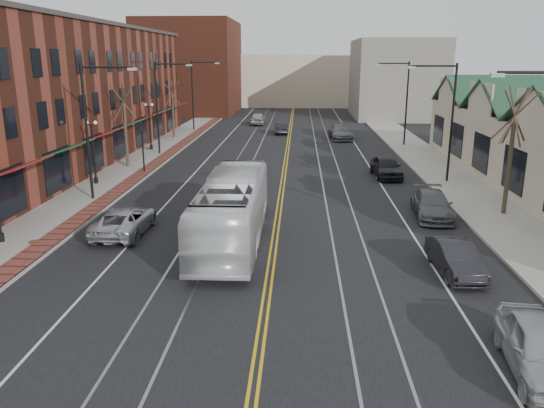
# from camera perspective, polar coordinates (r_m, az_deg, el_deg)

# --- Properties ---
(ground) EXTENTS (160.00, 160.00, 0.00)m
(ground) POSITION_cam_1_polar(r_m,az_deg,el_deg) (17.12, -1.21, -14.24)
(ground) COLOR black
(ground) RESTS_ON ground
(sidewalk_left) EXTENTS (4.00, 120.00, 0.15)m
(sidewalk_left) POSITION_cam_1_polar(r_m,az_deg,el_deg) (38.16, -17.24, 2.04)
(sidewalk_left) COLOR gray
(sidewalk_left) RESTS_ON ground
(sidewalk_right) EXTENTS (4.00, 120.00, 0.15)m
(sidewalk_right) POSITION_cam_1_polar(r_m,az_deg,el_deg) (37.45, 19.78, 1.57)
(sidewalk_right) COLOR gray
(sidewalk_right) RESTS_ON ground
(building_left) EXTENTS (10.00, 50.00, 11.00)m
(building_left) POSITION_cam_1_polar(r_m,az_deg,el_deg) (46.51, -23.09, 10.59)
(building_left) COLOR maroon
(building_left) RESTS_ON ground
(backdrop_left) EXTENTS (14.00, 18.00, 14.00)m
(backdrop_left) POSITION_cam_1_polar(r_m,az_deg,el_deg) (86.55, -8.71, 14.32)
(backdrop_left) COLOR maroon
(backdrop_left) RESTS_ON ground
(backdrop_mid) EXTENTS (22.00, 14.00, 9.00)m
(backdrop_mid) POSITION_cam_1_polar(r_m,az_deg,el_deg) (99.92, 2.39, 13.18)
(backdrop_mid) COLOR tan
(backdrop_mid) RESTS_ON ground
(backdrop_right) EXTENTS (12.00, 16.00, 11.00)m
(backdrop_right) POSITION_cam_1_polar(r_m,az_deg,el_deg) (81.08, 13.16, 12.98)
(backdrop_right) COLOR slate
(backdrop_right) RESTS_ON ground
(streetlight_l_1) EXTENTS (3.33, 0.25, 8.00)m
(streetlight_l_1) POSITION_cam_1_polar(r_m,az_deg,el_deg) (33.32, -18.69, 8.71)
(streetlight_l_1) COLOR black
(streetlight_l_1) RESTS_ON sidewalk_left
(streetlight_l_2) EXTENTS (3.33, 0.25, 8.00)m
(streetlight_l_2) POSITION_cam_1_polar(r_m,az_deg,el_deg) (48.51, -11.79, 11.07)
(streetlight_l_2) COLOR black
(streetlight_l_2) RESTS_ON sidewalk_left
(streetlight_l_3) EXTENTS (3.33, 0.25, 8.00)m
(streetlight_l_3) POSITION_cam_1_polar(r_m,az_deg,el_deg) (64.09, -8.17, 12.23)
(streetlight_l_3) COLOR black
(streetlight_l_3) RESTS_ON sidewalk_left
(streetlight_r_1) EXTENTS (3.33, 0.25, 8.00)m
(streetlight_r_1) POSITION_cam_1_polar(r_m,az_deg,el_deg) (38.30, 18.23, 9.53)
(streetlight_r_1) COLOR black
(streetlight_r_1) RESTS_ON sidewalk_right
(streetlight_r_2) EXTENTS (3.33, 0.25, 8.00)m
(streetlight_r_2) POSITION_cam_1_polar(r_m,az_deg,el_deg) (53.87, 13.86, 11.36)
(streetlight_r_2) COLOR black
(streetlight_r_2) RESTS_ON sidewalk_right
(lamppost_l_2) EXTENTS (0.84, 0.28, 4.27)m
(lamppost_l_2) POSITION_cam_1_polar(r_m,az_deg,el_deg) (38.03, -18.63, 5.16)
(lamppost_l_2) COLOR black
(lamppost_l_2) RESTS_ON sidewalk_left
(lamppost_l_3) EXTENTS (0.84, 0.28, 4.27)m
(lamppost_l_3) POSITION_cam_1_polar(r_m,az_deg,el_deg) (51.16, -12.97, 8.03)
(lamppost_l_3) COLOR black
(lamppost_l_3) RESTS_ON sidewalk_left
(tree_left_near) EXTENTS (1.78, 1.37, 6.48)m
(tree_left_near) POSITION_cam_1_polar(r_m,az_deg,el_deg) (43.33, -15.54, 8.33)
(tree_left_near) COLOR #382B21
(tree_left_near) RESTS_ON sidewalk_left
(tree_left_far) EXTENTS (1.66, 1.28, 6.02)m
(tree_left_far) POSITION_cam_1_polar(r_m,az_deg,el_deg) (58.67, -10.64, 10.12)
(tree_left_far) COLOR #382B21
(tree_left_far) RESTS_ON sidewalk_left
(tree_right_mid) EXTENTS (1.90, 1.46, 6.93)m
(tree_right_mid) POSITION_cam_1_polar(r_m,az_deg,el_deg) (31.35, 24.32, 5.42)
(tree_right_mid) COLOR #382B21
(tree_right_mid) RESTS_ON sidewalk_right
(manhole_far) EXTENTS (0.60, 0.60, 0.02)m
(manhole_far) POSITION_cam_1_polar(r_m,az_deg,el_deg) (27.25, -24.15, -3.73)
(manhole_far) COLOR #592D19
(manhole_far) RESTS_ON sidewalk_left
(traffic_signal) EXTENTS (0.18, 0.15, 3.80)m
(traffic_signal) POSITION_cam_1_polar(r_m,az_deg,el_deg) (41.02, -13.76, 6.43)
(traffic_signal) COLOR black
(traffic_signal) RESTS_ON sidewalk_left
(transit_bus) EXTENTS (2.70, 11.34, 3.16)m
(transit_bus) POSITION_cam_1_polar(r_m,az_deg,el_deg) (25.02, -4.31, -0.60)
(transit_bus) COLOR white
(transit_bus) RESTS_ON ground
(parked_suv) EXTENTS (2.29, 4.93, 1.37)m
(parked_suv) POSITION_cam_1_polar(r_m,az_deg,el_deg) (27.27, -15.60, -1.74)
(parked_suv) COLOR #ADAEB4
(parked_suv) RESTS_ON ground
(parked_car_a) EXTENTS (2.30, 4.65, 1.53)m
(parked_car_a) POSITION_cam_1_polar(r_m,az_deg,el_deg) (16.83, 27.04, -13.69)
(parked_car_a) COLOR #B0B3B8
(parked_car_a) RESTS_ON ground
(parked_car_b) EXTENTS (1.63, 4.08, 1.32)m
(parked_car_b) POSITION_cam_1_polar(r_m,az_deg,el_deg) (22.78, 19.13, -5.52)
(parked_car_b) COLOR black
(parked_car_b) RESTS_ON ground
(parked_car_c) EXTENTS (2.30, 4.91, 1.38)m
(parked_car_c) POSITION_cam_1_polar(r_m,az_deg,el_deg) (30.36, 16.86, -0.08)
(parked_car_c) COLOR #58595E
(parked_car_c) RESTS_ON ground
(parked_car_d) EXTENTS (2.07, 4.66, 1.56)m
(parked_car_d) POSITION_cam_1_polar(r_m,az_deg,el_deg) (39.70, 12.18, 3.93)
(parked_car_d) COLOR black
(parked_car_d) RESTS_ON ground
(distant_car_left) EXTENTS (1.59, 4.00, 1.29)m
(distant_car_left) POSITION_cam_1_polar(r_m,az_deg,el_deg) (61.51, 0.98, 8.15)
(distant_car_left) COLOR black
(distant_car_left) RESTS_ON ground
(distant_car_right) EXTENTS (2.55, 5.56, 1.58)m
(distant_car_right) POSITION_cam_1_polar(r_m,az_deg,el_deg) (57.85, 7.38, 7.70)
(distant_car_right) COLOR #5B5C62
(distant_car_right) RESTS_ON ground
(distant_car_far) EXTENTS (1.92, 4.63, 1.57)m
(distant_car_far) POSITION_cam_1_polar(r_m,az_deg,el_deg) (70.33, -1.51, 9.18)
(distant_car_far) COLOR #A1A4A8
(distant_car_far) RESTS_ON ground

